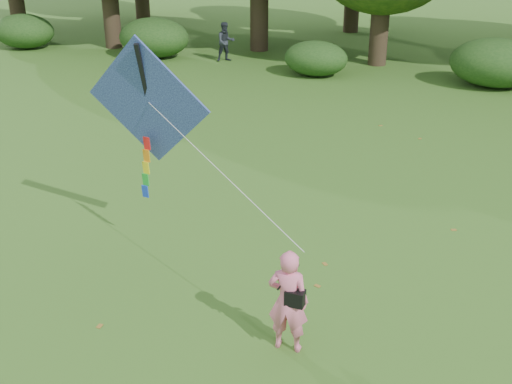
% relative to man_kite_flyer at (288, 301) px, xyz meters
% --- Properties ---
extents(ground, '(100.00, 100.00, 0.00)m').
position_rel_man_kite_flyer_xyz_m(ground, '(-0.67, 0.42, -0.89)').
color(ground, '#265114').
rests_on(ground, ground).
extents(man_kite_flyer, '(0.68, 0.48, 1.78)m').
position_rel_man_kite_flyer_xyz_m(man_kite_flyer, '(0.00, 0.00, 0.00)').
color(man_kite_flyer, pink).
rests_on(man_kite_flyer, ground).
extents(bystander_left, '(1.07, 1.05, 1.74)m').
position_rel_man_kite_flyer_xyz_m(bystander_left, '(-9.23, 18.65, -0.02)').
color(bystander_left, '#272C35').
rests_on(bystander_left, ground).
extents(crossbody_bag, '(0.43, 0.20, 0.71)m').
position_rel_man_kite_flyer_xyz_m(crossbody_bag, '(0.12, -0.03, 0.12)').
color(crossbody_bag, black).
rests_on(crossbody_bag, ground).
extents(flying_kite, '(5.11, 2.62, 3.32)m').
position_rel_man_kite_flyer_xyz_m(flying_kite, '(-3.52, 2.09, 2.24)').
color(flying_kite, '#2656A5').
rests_on(flying_kite, ground).
extents(shrub_band, '(39.15, 3.22, 1.88)m').
position_rel_man_kite_flyer_xyz_m(shrub_band, '(-1.39, 18.02, -0.03)').
color(shrub_band, '#264919').
rests_on(shrub_band, ground).
extents(fallen_leaves, '(7.30, 14.84, 0.01)m').
position_rel_man_kite_flyer_xyz_m(fallen_leaves, '(-0.30, 2.15, -0.88)').
color(fallen_leaves, brown).
rests_on(fallen_leaves, ground).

